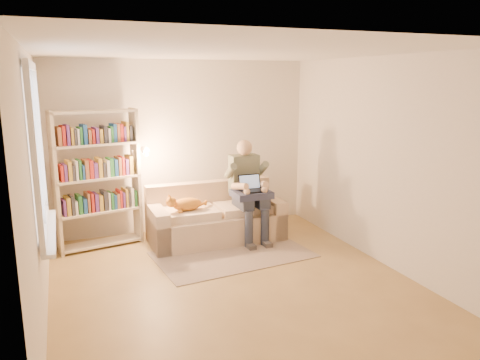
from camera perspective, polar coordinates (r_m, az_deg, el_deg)
name	(u,v)px	position (r m, az deg, el deg)	size (l,w,h in m)	color
floor	(234,284)	(5.53, -0.74, -12.55)	(4.50, 4.50, 0.00)	olive
ceiling	(233,51)	(5.03, -0.82, 15.43)	(4.00, 4.50, 0.02)	white
wall_left	(36,189)	(4.82, -23.65, -1.02)	(0.02, 4.50, 2.60)	silver
wall_right	(384,162)	(6.10, 17.11, 2.08)	(0.02, 4.50, 2.60)	silver
wall_back	(183,147)	(7.25, -7.02, 4.07)	(4.00, 0.02, 2.60)	silver
wall_front	(353,237)	(3.19, 13.62, -6.81)	(4.00, 0.02, 2.60)	silver
window	(42,177)	(5.00, -23.04, 0.36)	(0.12, 1.52, 1.69)	white
sofa	(215,220)	(6.89, -3.04, -4.86)	(1.92, 0.87, 0.81)	beige
person	(248,185)	(6.77, 0.93, -0.65)	(0.41, 0.67, 1.45)	slate
cat	(186,204)	(6.56, -6.58, -2.89)	(0.62, 0.22, 0.23)	#F79E30
blanket	(252,194)	(6.66, 1.52, -1.71)	(0.52, 0.43, 0.09)	#2C314D
laptop	(252,187)	(6.65, 1.49, -0.81)	(0.33, 0.28, 0.28)	black
bookshelf	(97,173)	(6.68, -17.00, 0.86)	(1.31, 0.51, 1.92)	beige
rug	(233,255)	(6.36, -0.87, -9.08)	(2.03, 1.20, 0.01)	gray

